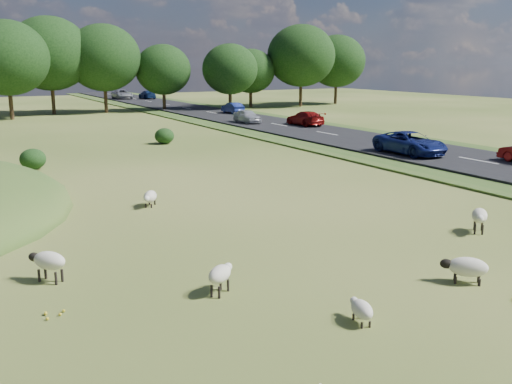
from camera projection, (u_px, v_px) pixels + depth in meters
ground at (108, 162)px, 36.33m from camera, size 160.00×160.00×0.00m
road at (290, 128)px, 54.25m from camera, size 8.00×150.00×0.25m
treeline at (14, 59)px, 64.65m from camera, size 96.28×14.66×11.70m
sheep_0 at (150, 197)px, 24.99m from camera, size 0.99×1.21×0.70m
sheep_1 at (467, 267)px, 16.26m from camera, size 1.24×1.24×0.77m
sheep_2 at (480, 216)px, 21.10m from camera, size 1.20×1.13×0.91m
sheep_3 at (361, 309)px, 13.77m from camera, size 0.62×1.04×0.58m
sheep_4 at (220, 274)px, 15.50m from camera, size 1.10×0.97×0.81m
sheep_5 at (48, 261)px, 16.34m from camera, size 1.10×1.22×0.91m
car_0 at (122, 94)px, 95.87m from camera, size 2.53×5.50×1.53m
car_1 at (305, 118)px, 55.20m from camera, size 1.91×4.70×1.37m
car_2 at (147, 95)px, 96.24m from camera, size 1.91×4.71×1.37m
car_3 at (410, 143)px, 37.79m from camera, size 2.45×5.31×1.47m
car_4 at (233, 108)px, 68.64m from camera, size 1.34×3.86×1.27m
car_6 at (247, 116)px, 57.55m from camera, size 1.59×3.96×1.35m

